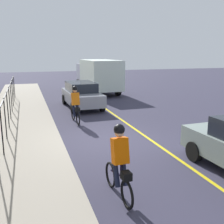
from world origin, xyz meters
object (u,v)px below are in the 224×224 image
at_px(cyclist_follow, 120,162).
at_px(box_truck_background, 98,75).
at_px(parked_sedan_rear, 82,94).
at_px(cyclist_lead, 75,105).

distance_m(cyclist_follow, box_truck_background, 17.03).
distance_m(parked_sedan_rear, box_truck_background, 6.26).
distance_m(cyclist_lead, cyclist_follow, 7.24).
relative_size(cyclist_lead, cyclist_follow, 1.00).
xyz_separation_m(parked_sedan_rear, box_truck_background, (5.66, -2.56, 0.73)).
xyz_separation_m(cyclist_lead, cyclist_follow, (-7.23, 0.27, 0.00)).
height_order(parked_sedan_rear, box_truck_background, box_truck_background).
bearing_deg(parked_sedan_rear, cyclist_follow, -8.59).
bearing_deg(cyclist_follow, parked_sedan_rear, -9.77).
relative_size(cyclist_follow, parked_sedan_rear, 0.41).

